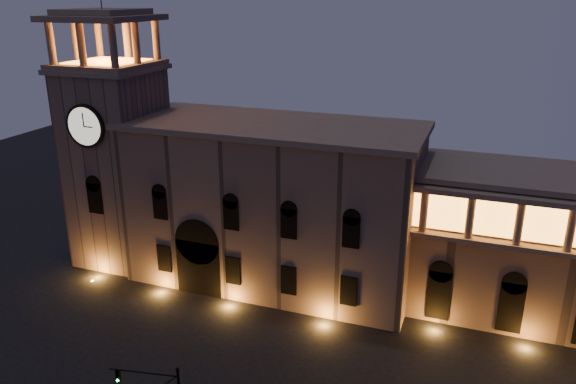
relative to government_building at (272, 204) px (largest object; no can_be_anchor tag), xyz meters
The scene contains 2 objects.
government_building is the anchor object (origin of this frame).
clock_tower 18.82m from the government_building, behind, with size 9.80×9.80×32.40m.
Camera 1 is at (18.63, -29.75, 30.02)m, focal length 35.00 mm.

